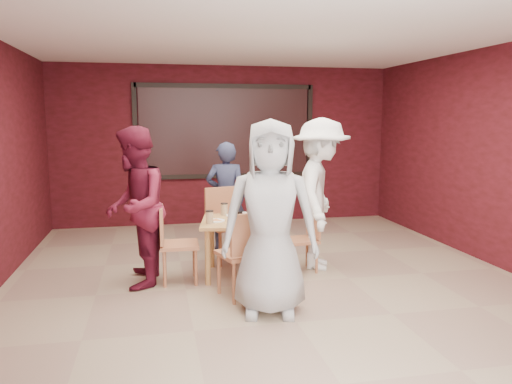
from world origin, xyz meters
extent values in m
plane|color=tan|center=(0.00, 0.00, 0.00)|extent=(7.00, 7.00, 0.00)
cube|color=black|center=(0.00, 3.45, 1.65)|extent=(3.00, 0.02, 1.50)
cube|color=#BC7D4D|center=(-0.30, 0.38, 0.66)|extent=(1.00, 1.00, 0.04)
cylinder|color=#BC7D4D|center=(-0.58, 0.78, 0.32)|extent=(0.06, 0.06, 0.64)
cylinder|color=#BC7D4D|center=(0.10, 0.65, 0.32)|extent=(0.06, 0.06, 0.64)
cylinder|color=#BC7D4D|center=(-0.70, 0.10, 0.32)|extent=(0.06, 0.06, 0.64)
cylinder|color=#BC7D4D|center=(-0.02, -0.02, 0.32)|extent=(0.06, 0.06, 0.64)
cylinder|color=white|center=(-0.30, 0.10, 0.69)|extent=(0.22, 0.22, 0.01)
cone|color=gold|center=(-0.30, 0.10, 0.70)|extent=(0.20, 0.20, 0.02)
cylinder|color=beige|center=(-0.18, 0.02, 0.75)|extent=(0.09, 0.09, 0.14)
cylinder|color=black|center=(-0.18, 0.02, 0.83)|extent=(0.09, 0.09, 0.01)
cylinder|color=white|center=(-0.30, 0.65, 0.69)|extent=(0.22, 0.22, 0.01)
cone|color=gold|center=(-0.30, 0.65, 0.70)|extent=(0.20, 0.20, 0.02)
cylinder|color=beige|center=(-0.42, 0.73, 0.75)|extent=(0.09, 0.09, 0.14)
cylinder|color=black|center=(-0.42, 0.73, 0.83)|extent=(0.09, 0.09, 0.01)
cylinder|color=white|center=(-0.57, 0.38, 0.69)|extent=(0.22, 0.22, 0.01)
cone|color=gold|center=(-0.57, 0.38, 0.70)|extent=(0.20, 0.20, 0.02)
cylinder|color=beige|center=(-0.65, 0.26, 0.75)|extent=(0.09, 0.09, 0.14)
cylinder|color=black|center=(-0.65, 0.26, 0.83)|extent=(0.09, 0.09, 0.01)
cylinder|color=white|center=(-0.03, 0.38, 0.69)|extent=(0.22, 0.22, 0.01)
cone|color=gold|center=(-0.03, 0.38, 0.70)|extent=(0.20, 0.20, 0.02)
cylinder|color=beige|center=(0.06, 0.50, 0.75)|extent=(0.09, 0.09, 0.14)
cylinder|color=black|center=(0.06, 0.50, 0.83)|extent=(0.09, 0.09, 0.01)
cylinder|color=white|center=(-0.23, 0.35, 0.73)|extent=(0.06, 0.06, 0.10)
cylinder|color=white|center=(-0.28, 0.30, 0.72)|extent=(0.05, 0.05, 0.08)
cylinder|color=#B20C2C|center=(-0.37, 0.33, 0.75)|extent=(0.07, 0.07, 0.15)
cube|color=black|center=(-0.27, 0.40, 0.73)|extent=(0.12, 0.07, 0.10)
cube|color=#B26C45|center=(-0.38, -0.33, 0.46)|extent=(0.57, 0.57, 0.04)
cylinder|color=#B26C45|center=(-0.26, -0.10, 0.22)|extent=(0.04, 0.04, 0.44)
cylinder|color=#B26C45|center=(-0.61, -0.21, 0.22)|extent=(0.04, 0.04, 0.44)
cylinder|color=#B26C45|center=(-0.15, -0.45, 0.22)|extent=(0.04, 0.04, 0.44)
cylinder|color=#B26C45|center=(-0.50, -0.55, 0.22)|extent=(0.04, 0.04, 0.44)
cube|color=#B26C45|center=(-0.32, -0.52, 0.72)|extent=(0.44, 0.17, 0.43)
cube|color=#B26C45|center=(-0.33, 0.99, 0.48)|extent=(0.57, 0.57, 0.04)
cylinder|color=#B26C45|center=(-0.47, 0.75, 0.23)|extent=(0.04, 0.04, 0.46)
cylinder|color=#B26C45|center=(-0.10, 0.85, 0.23)|extent=(0.04, 0.04, 0.46)
cylinder|color=#B26C45|center=(-0.57, 1.12, 0.23)|extent=(0.04, 0.04, 0.46)
cylinder|color=#B26C45|center=(-0.20, 1.22, 0.23)|extent=(0.04, 0.04, 0.46)
cube|color=#B26C45|center=(-0.39, 1.19, 0.75)|extent=(0.46, 0.16, 0.45)
cube|color=#B26C45|center=(-1.00, 0.28, 0.44)|extent=(0.44, 0.44, 0.04)
cylinder|color=#B26C45|center=(-0.84, 0.10, 0.21)|extent=(0.04, 0.04, 0.42)
cylinder|color=#B26C45|center=(-0.83, 0.45, 0.21)|extent=(0.04, 0.04, 0.42)
cylinder|color=#B26C45|center=(-1.18, 0.11, 0.21)|extent=(0.04, 0.04, 0.42)
cylinder|color=#B26C45|center=(-1.17, 0.46, 0.21)|extent=(0.04, 0.04, 0.42)
cube|color=#B26C45|center=(-1.20, 0.28, 0.69)|extent=(0.05, 0.43, 0.41)
cube|color=#B26C45|center=(0.49, 0.40, 0.39)|extent=(0.41, 0.41, 0.04)
cylinder|color=#B26C45|center=(0.32, 0.54, 0.19)|extent=(0.03, 0.03, 0.37)
cylinder|color=#B26C45|center=(0.35, 0.23, 0.19)|extent=(0.03, 0.03, 0.37)
cylinder|color=#B26C45|center=(0.62, 0.57, 0.19)|extent=(0.03, 0.03, 0.37)
cylinder|color=#B26C45|center=(0.65, 0.26, 0.19)|extent=(0.03, 0.03, 0.37)
cube|color=#B26C45|center=(0.66, 0.42, 0.61)|extent=(0.07, 0.38, 0.36)
imported|color=#B0B0B0|center=(-0.19, -0.83, 0.94)|extent=(1.03, 0.79, 1.88)
imported|color=#2A2F4B|center=(-0.27, 1.58, 0.78)|extent=(0.62, 0.45, 1.56)
imported|color=maroon|center=(-1.49, 0.26, 0.90)|extent=(0.75, 0.93, 1.80)
imported|color=white|center=(0.77, 0.51, 0.95)|extent=(1.10, 1.40, 1.89)
camera|label=1|loc=(-1.27, -5.37, 1.89)|focal=35.00mm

